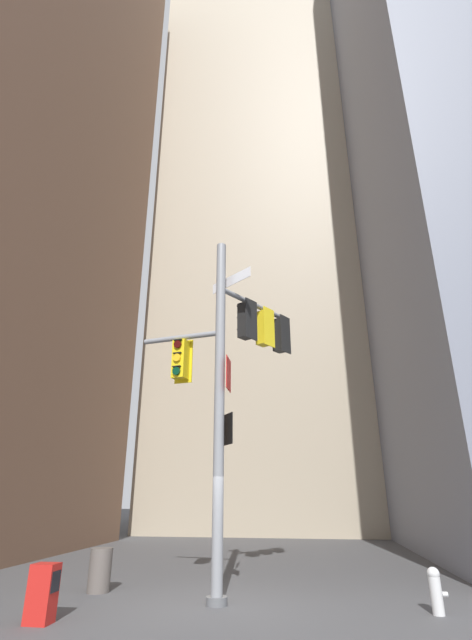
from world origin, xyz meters
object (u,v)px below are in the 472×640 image
(fire_hydrant, at_px, (436,590))
(newspaper_box, at_px, (43,593))
(signal_pole_assembly, at_px, (233,365))
(trash_bin, at_px, (100,570))

(fire_hydrant, height_order, newspaper_box, newspaper_box)
(signal_pole_assembly, xyz_separation_m, trash_bin, (-3.19, 0.25, -4.80))
(signal_pole_assembly, height_order, newspaper_box, signal_pole_assembly)
(trash_bin, bearing_deg, fire_hydrant, -7.94)
(signal_pole_assembly, distance_m, newspaper_box, 6.19)
(newspaper_box, bearing_deg, signal_pole_assembly, 39.08)
(trash_bin, bearing_deg, newspaper_box, -86.90)
(fire_hydrant, bearing_deg, signal_pole_assembly, 169.35)
(signal_pole_assembly, relative_size, newspaper_box, 8.93)
(fire_hydrant, bearing_deg, trash_bin, 172.06)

